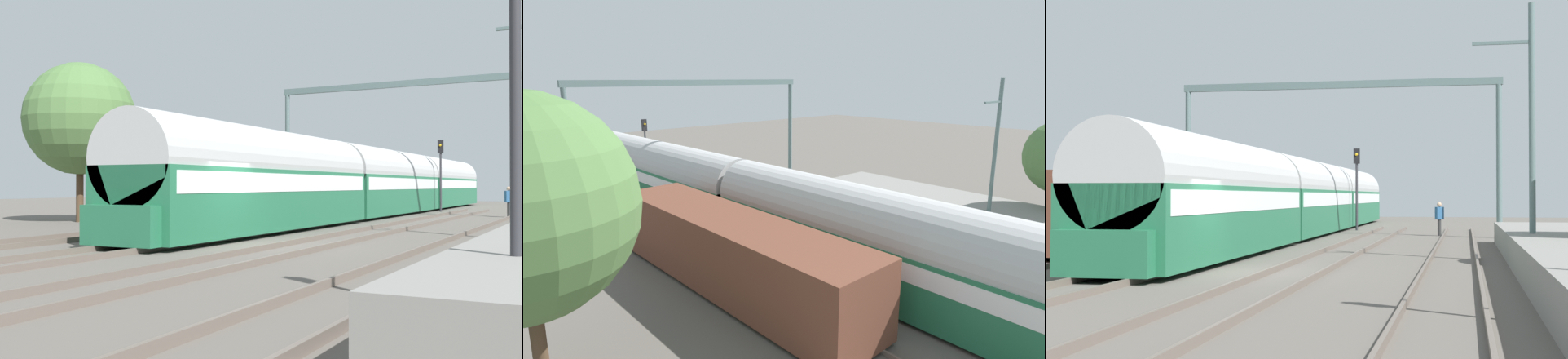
% 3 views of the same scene
% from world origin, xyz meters
% --- Properties ---
extents(ground, '(120.00, 120.00, 0.00)m').
position_xyz_m(ground, '(0.00, 0.00, 0.00)').
color(ground, '#5D5750').
extents(track_west, '(1.52, 60.00, 0.16)m').
position_xyz_m(track_west, '(-1.98, 0.00, 0.08)').
color(track_west, '#675B52').
rests_on(track_west, ground).
extents(track_east, '(1.52, 60.00, 0.16)m').
position_xyz_m(track_east, '(1.98, 0.00, 0.08)').
color(track_east, '#675B52').
rests_on(track_east, ground).
extents(passenger_train, '(2.93, 49.20, 3.82)m').
position_xyz_m(passenger_train, '(-1.98, 21.07, 1.97)').
color(passenger_train, '#236B47').
rests_on(passenger_train, ground).
extents(freight_car, '(2.80, 13.00, 2.70)m').
position_xyz_m(freight_car, '(-5.95, 8.37, 1.47)').
color(freight_car, brown).
rests_on(freight_car, ground).
extents(person_crossing, '(0.47, 0.42, 1.73)m').
position_xyz_m(person_crossing, '(5.01, 21.46, 1.03)').
color(person_crossing, '#313131').
rests_on(person_crossing, ground).
extents(railway_signal_far, '(0.36, 0.30, 4.89)m').
position_xyz_m(railway_signal_far, '(-0.07, 27.62, 3.14)').
color(railway_signal_far, '#2D2D33').
rests_on(railway_signal_far, ground).
extents(catenary_gantry, '(16.30, 0.28, 7.86)m').
position_xyz_m(catenary_gantry, '(0.00, 19.83, 5.89)').
color(catenary_gantry, slate).
rests_on(catenary_gantry, ground).
extents(catenary_pole_east_mid, '(1.90, 0.20, 8.00)m').
position_xyz_m(catenary_pole_east_mid, '(8.30, 4.68, 4.15)').
color(catenary_pole_east_mid, slate).
rests_on(catenary_pole_east_mid, ground).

